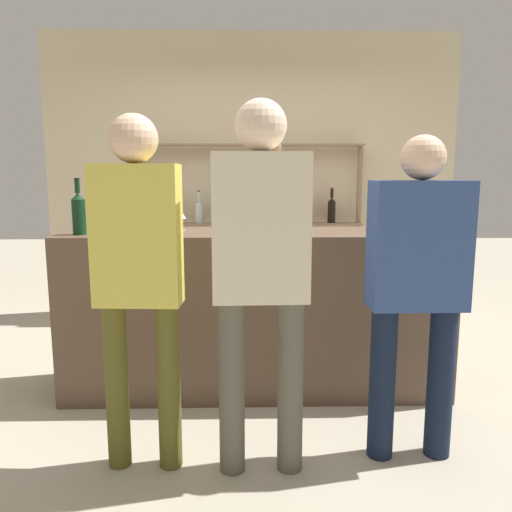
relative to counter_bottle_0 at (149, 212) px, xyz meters
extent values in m
plane|color=#B2A893|center=(0.67, 0.10, -1.20)|extent=(16.00, 16.00, 0.00)
cube|color=brown|center=(0.67, 0.10, -0.67)|extent=(2.48, 0.61, 1.07)
cube|color=beige|center=(0.67, 2.00, 0.20)|extent=(4.08, 0.12, 2.80)
cylinder|color=#897056|center=(-0.39, 1.82, -0.34)|extent=(0.05, 0.05, 1.72)
cylinder|color=#897056|center=(1.73, 1.82, -0.34)|extent=(0.05, 0.05, 1.72)
cube|color=#897056|center=(0.67, 1.82, 0.51)|extent=(2.17, 0.18, 0.02)
cube|color=#897056|center=(0.67, 1.82, -0.25)|extent=(2.17, 0.18, 0.02)
cylinder|color=brown|center=(-0.12, 1.82, -0.12)|extent=(0.06, 0.06, 0.24)
cone|color=brown|center=(-0.12, 1.82, 0.01)|extent=(0.06, 0.06, 0.03)
cylinder|color=brown|center=(-0.12, 1.82, 0.07)|extent=(0.02, 0.02, 0.09)
cylinder|color=black|center=(-0.12, 1.82, 0.12)|extent=(0.03, 0.03, 0.01)
cylinder|color=silver|center=(0.14, 1.82, -0.15)|extent=(0.08, 0.08, 0.18)
cone|color=silver|center=(0.14, 1.82, -0.04)|extent=(0.08, 0.08, 0.04)
cylinder|color=silver|center=(0.14, 1.82, 0.02)|extent=(0.03, 0.03, 0.09)
cylinder|color=#232328|center=(0.14, 1.82, 0.07)|extent=(0.03, 0.03, 0.01)
cylinder|color=black|center=(0.41, 1.82, -0.15)|extent=(0.07, 0.07, 0.19)
cone|color=black|center=(0.41, 1.82, -0.03)|extent=(0.07, 0.07, 0.03)
cylinder|color=black|center=(0.41, 1.82, 0.03)|extent=(0.03, 0.03, 0.10)
cylinder|color=maroon|center=(0.41, 1.82, 0.09)|extent=(0.03, 0.03, 0.01)
cylinder|color=black|center=(0.67, 1.82, -0.15)|extent=(0.07, 0.07, 0.18)
cone|color=black|center=(0.67, 1.82, -0.04)|extent=(0.07, 0.07, 0.03)
cylinder|color=black|center=(0.67, 1.82, 0.01)|extent=(0.03, 0.03, 0.08)
cylinder|color=gold|center=(0.67, 1.82, 0.06)|extent=(0.03, 0.03, 0.01)
cylinder|color=silver|center=(0.93, 1.82, -0.13)|extent=(0.08, 0.08, 0.23)
cone|color=silver|center=(0.93, 1.82, 0.00)|extent=(0.08, 0.08, 0.04)
cylinder|color=silver|center=(0.93, 1.82, 0.06)|extent=(0.03, 0.03, 0.09)
cylinder|color=maroon|center=(0.93, 1.82, 0.12)|extent=(0.03, 0.03, 0.01)
cylinder|color=black|center=(1.20, 1.82, -0.14)|extent=(0.07, 0.07, 0.20)
cone|color=black|center=(1.20, 1.82, -0.03)|extent=(0.07, 0.07, 0.03)
cylinder|color=black|center=(1.20, 1.82, 0.02)|extent=(0.03, 0.03, 0.07)
cylinder|color=black|center=(1.20, 1.82, 0.06)|extent=(0.03, 0.03, 0.01)
cylinder|color=black|center=(1.46, 1.82, -0.14)|extent=(0.08, 0.08, 0.21)
cone|color=black|center=(1.46, 1.82, -0.02)|extent=(0.08, 0.08, 0.03)
cylinder|color=black|center=(1.46, 1.82, 0.05)|extent=(0.03, 0.03, 0.09)
cylinder|color=maroon|center=(1.46, 1.82, 0.10)|extent=(0.03, 0.03, 0.01)
cylinder|color=silver|center=(0.00, 0.00, -0.03)|extent=(0.07, 0.07, 0.22)
cone|color=silver|center=(0.00, 0.00, 0.10)|extent=(0.07, 0.07, 0.03)
cylinder|color=silver|center=(0.00, 0.00, 0.16)|extent=(0.03, 0.03, 0.10)
cylinder|color=#232328|center=(0.00, 0.00, 0.22)|extent=(0.03, 0.03, 0.01)
cylinder|color=black|center=(0.85, 0.08, -0.03)|extent=(0.09, 0.09, 0.21)
cone|color=black|center=(0.85, 0.08, 0.09)|extent=(0.09, 0.09, 0.04)
cylinder|color=black|center=(0.85, 0.08, 0.15)|extent=(0.03, 0.03, 0.08)
cylinder|color=gold|center=(0.85, 0.08, 0.20)|extent=(0.03, 0.03, 0.01)
cylinder|color=brown|center=(0.71, 0.13, -0.03)|extent=(0.08, 0.08, 0.21)
cone|color=brown|center=(0.71, 0.13, 0.09)|extent=(0.08, 0.08, 0.03)
cylinder|color=brown|center=(0.71, 0.13, 0.15)|extent=(0.03, 0.03, 0.08)
cylinder|color=black|center=(0.71, 0.13, 0.20)|extent=(0.03, 0.03, 0.01)
cylinder|color=black|center=(-0.42, -0.04, -0.03)|extent=(0.08, 0.08, 0.22)
cone|color=black|center=(-0.42, -0.04, 0.10)|extent=(0.08, 0.08, 0.04)
cylinder|color=black|center=(-0.42, -0.04, 0.16)|extent=(0.03, 0.03, 0.08)
cylinder|color=black|center=(-0.42, -0.04, 0.21)|extent=(0.03, 0.03, 0.01)
cylinder|color=silver|center=(0.17, 0.18, -0.13)|extent=(0.06, 0.06, 0.00)
cylinder|color=silver|center=(0.17, 0.18, -0.09)|extent=(0.01, 0.01, 0.07)
cone|color=silver|center=(0.17, 0.18, -0.03)|extent=(0.07, 0.07, 0.06)
cylinder|color=#B2B2B7|center=(1.65, 0.19, -0.03)|extent=(0.20, 0.20, 0.22)
cylinder|color=#B2B2B7|center=(1.65, 0.19, 0.09)|extent=(0.21, 0.21, 0.01)
cylinder|color=black|center=(0.64, 0.99, -0.77)|extent=(0.13, 0.13, 0.86)
cylinder|color=black|center=(0.93, 1.05, -0.77)|extent=(0.13, 0.13, 0.86)
cube|color=maroon|center=(0.78, 1.02, 0.00)|extent=(0.50, 0.30, 0.68)
sphere|color=#936B4C|center=(0.78, 1.02, 0.45)|extent=(0.23, 0.23, 0.23)
cylinder|color=#121C33|center=(1.59, -0.75, -0.81)|extent=(0.13, 0.13, 0.78)
cylinder|color=#121C33|center=(1.29, -0.75, -0.81)|extent=(0.13, 0.13, 0.78)
cube|color=navy|center=(1.44, -0.75, -0.11)|extent=(0.47, 0.21, 0.62)
sphere|color=#DBB293|center=(1.44, -0.75, 0.31)|extent=(0.21, 0.21, 0.21)
cylinder|color=#575347|center=(0.81, -0.85, -0.77)|extent=(0.12, 0.12, 0.85)
cylinder|color=#575347|center=(0.53, -0.86, -0.77)|extent=(0.12, 0.12, 0.85)
cube|color=beige|center=(0.67, -0.86, -0.01)|extent=(0.44, 0.21, 0.68)
sphere|color=beige|center=(0.67, -0.86, 0.44)|extent=(0.23, 0.23, 0.23)
cylinder|color=brown|center=(0.23, -0.82, -0.79)|extent=(0.11, 0.11, 0.83)
cylinder|color=brown|center=(-0.03, -0.80, -0.79)|extent=(0.11, 0.11, 0.83)
cube|color=#D1C64C|center=(0.10, -0.81, -0.05)|extent=(0.41, 0.20, 0.65)
sphere|color=#DBB293|center=(0.10, -0.81, 0.39)|extent=(0.22, 0.22, 0.22)
camera|label=1|loc=(0.60, -3.11, 0.23)|focal=35.00mm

